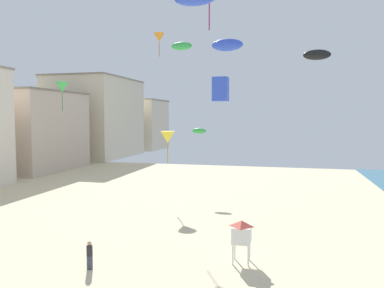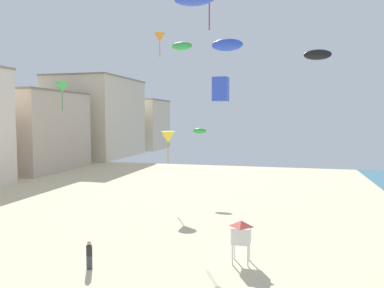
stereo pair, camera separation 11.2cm
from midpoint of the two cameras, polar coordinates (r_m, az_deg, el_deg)
The scene contains 13 objects.
boardwalk_hotel_mid at distance 66.94m, azimuth -23.03°, elevation 1.88°, with size 11.97×16.40×12.86m.
boardwalk_hotel_far at distance 85.09m, azimuth -14.33°, elevation 3.89°, with size 14.56×20.79×17.00m.
boardwalk_hotel_distant at distance 103.72m, azimuth -8.92°, elevation 2.94°, with size 16.21×14.35×13.23m.
kite_flyer at distance 23.07m, azimuth -15.36°, elevation -15.68°, with size 0.34×0.34×1.64m.
lifeguard_stand at distance 23.15m, azimuth 7.35°, elevation -13.09°, with size 1.10×1.10×2.55m.
kite_blue_box at distance 28.21m, azimuth 4.23°, elevation 8.25°, with size 1.12×1.12×1.76m.
kite_black_parafoil at distance 40.30m, azimuth 18.28°, elevation 12.68°, with size 2.66×0.74×1.04m.
kite_orange_delta at distance 40.66m, azimuth -5.06°, elevation 15.74°, with size 1.06×1.06×2.41m.
kite_yellow_delta at distance 37.47m, azimuth -3.80°, elevation 1.04°, with size 1.42×1.42×3.22m.
kite_blue_parafoil_3 at distance 27.57m, azimuth 5.22°, elevation 14.68°, with size 2.22×0.62×0.86m.
kite_green_parafoil at distance 31.41m, azimuth -1.67°, elevation 14.57°, with size 1.71×0.48×0.67m.
kite_green_delta at distance 26.29m, azimuth -19.16°, elevation 8.09°, with size 0.83×0.83×1.89m.
kite_green_parafoil_2 at distance 42.40m, azimuth 1.02°, elevation 1.98°, with size 1.61×0.45×0.63m.
Camera 1 is at (10.76, -6.10, 8.68)m, focal length 35.30 mm.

